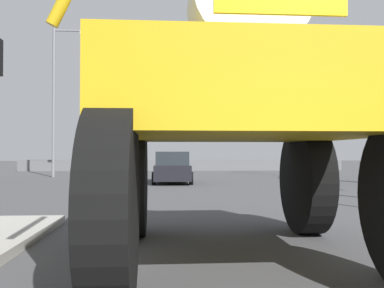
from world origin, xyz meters
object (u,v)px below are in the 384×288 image
(oversize_sprayer, at_px, (239,113))
(streetlight_far_right, at_px, (332,97))
(streetlight_far_left, at_px, (56,94))
(sedan_ahead, at_px, (172,168))

(oversize_sprayer, height_order, streetlight_far_right, streetlight_far_right)
(streetlight_far_left, height_order, streetlight_far_right, streetlight_far_left)
(oversize_sprayer, height_order, sedan_ahead, oversize_sprayer)
(oversize_sprayer, distance_m, streetlight_far_left, 22.00)
(streetlight_far_left, bearing_deg, sedan_ahead, -37.46)
(oversize_sprayer, relative_size, streetlight_far_left, 0.61)
(sedan_ahead, xyz_separation_m, streetlight_far_left, (-6.89, 5.28, 4.27))
(oversize_sprayer, distance_m, streetlight_far_right, 19.97)
(sedan_ahead, bearing_deg, streetlight_far_left, 52.93)
(oversize_sprayer, xyz_separation_m, streetlight_far_left, (-7.61, 20.43, 2.95))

